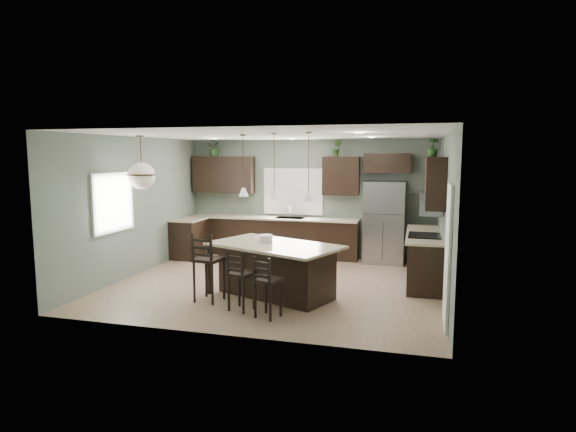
% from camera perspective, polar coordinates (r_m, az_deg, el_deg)
% --- Properties ---
extents(ground, '(6.00, 6.00, 0.00)m').
position_cam_1_polar(ground, '(9.29, -1.25, -7.96)').
color(ground, '#9E8466').
rests_on(ground, ground).
extents(pantry_door, '(0.04, 0.82, 2.04)m').
position_cam_1_polar(pantry_door, '(7.20, 18.42, -4.48)').
color(pantry_door, white).
rests_on(pantry_door, ground).
extents(window_back, '(1.35, 0.02, 1.00)m').
position_cam_1_polar(window_back, '(11.74, 0.61, 2.93)').
color(window_back, white).
rests_on(window_back, room_shell).
extents(window_left, '(0.02, 1.10, 1.00)m').
position_cam_1_polar(window_left, '(9.59, -20.08, 1.51)').
color(window_left, white).
rests_on(window_left, room_shell).
extents(left_return_cabs, '(0.60, 0.90, 0.90)m').
position_cam_1_polar(left_return_cabs, '(11.72, -11.66, -2.65)').
color(left_return_cabs, black).
rests_on(left_return_cabs, ground).
extents(left_return_countertop, '(0.66, 0.96, 0.04)m').
position_cam_1_polar(left_return_countertop, '(11.64, -11.63, -0.38)').
color(left_return_countertop, '#BCAF8E').
rests_on(left_return_countertop, left_return_cabs).
extents(back_lower_cabs, '(4.20, 0.60, 0.90)m').
position_cam_1_polar(back_lower_cabs, '(11.72, -1.88, -2.50)').
color(back_lower_cabs, black).
rests_on(back_lower_cabs, ground).
extents(back_countertop, '(4.20, 0.66, 0.04)m').
position_cam_1_polar(back_countertop, '(11.63, -1.92, -0.23)').
color(back_countertop, '#BCAF8E').
rests_on(back_countertop, back_lower_cabs).
extents(sink_inset, '(0.70, 0.45, 0.01)m').
position_cam_1_polar(sink_inset, '(11.51, 0.23, -0.23)').
color(sink_inset, gray).
rests_on(sink_inset, back_countertop).
extents(faucet, '(0.02, 0.02, 0.28)m').
position_cam_1_polar(faucet, '(11.46, 0.19, 0.47)').
color(faucet, silver).
rests_on(faucet, back_countertop).
extents(back_upper_left, '(1.55, 0.34, 0.90)m').
position_cam_1_polar(back_upper_left, '(12.12, -7.64, 4.90)').
color(back_upper_left, black).
rests_on(back_upper_left, room_shell).
extents(back_upper_right, '(0.85, 0.34, 0.90)m').
position_cam_1_polar(back_upper_right, '(11.32, 6.33, 4.76)').
color(back_upper_right, black).
rests_on(back_upper_right, room_shell).
extents(fridge_header, '(1.05, 0.34, 0.45)m').
position_cam_1_polar(fridge_header, '(11.20, 11.70, 6.16)').
color(fridge_header, black).
rests_on(fridge_header, room_shell).
extents(right_lower_cabs, '(0.60, 2.35, 0.90)m').
position_cam_1_polar(right_lower_cabs, '(9.68, 15.85, -4.87)').
color(right_lower_cabs, black).
rests_on(right_lower_cabs, ground).
extents(right_countertop, '(0.66, 2.35, 0.04)m').
position_cam_1_polar(right_countertop, '(9.59, 15.83, -2.12)').
color(right_countertop, '#BCAF8E').
rests_on(right_countertop, right_lower_cabs).
extents(cooktop, '(0.58, 0.75, 0.02)m').
position_cam_1_polar(cooktop, '(9.32, 15.85, -2.23)').
color(cooktop, black).
rests_on(cooktop, right_countertop).
extents(wall_oven_front, '(0.01, 0.72, 0.60)m').
position_cam_1_polar(wall_oven_front, '(9.41, 14.00, -5.15)').
color(wall_oven_front, gray).
rests_on(wall_oven_front, right_lower_cabs).
extents(right_upper_cabs, '(0.34, 2.35, 0.90)m').
position_cam_1_polar(right_upper_cabs, '(9.49, 16.95, 4.00)').
color(right_upper_cabs, black).
rests_on(right_upper_cabs, room_shell).
extents(microwave, '(0.40, 0.75, 0.40)m').
position_cam_1_polar(microwave, '(9.24, 16.60, 1.45)').
color(microwave, gray).
rests_on(microwave, right_upper_cabs).
extents(refrigerator, '(0.90, 0.74, 1.85)m').
position_cam_1_polar(refrigerator, '(11.08, 11.34, -0.72)').
color(refrigerator, '#93949B').
rests_on(refrigerator, ground).
extents(kitchen_island, '(2.50, 1.98, 0.92)m').
position_cam_1_polar(kitchen_island, '(8.32, -1.60, -6.49)').
color(kitchen_island, black).
rests_on(kitchen_island, ground).
extents(serving_dish, '(0.24, 0.24, 0.14)m').
position_cam_1_polar(serving_dish, '(8.33, -2.69, -2.72)').
color(serving_dish, silver).
rests_on(serving_dish, kitchen_island).
extents(bar_stool_left, '(0.49, 0.49, 1.17)m').
position_cam_1_polar(bar_stool_left, '(8.16, -9.37, -5.97)').
color(bar_stool_left, black).
rests_on(bar_stool_left, ground).
extents(bar_stool_center, '(0.44, 0.44, 0.97)m').
position_cam_1_polar(bar_stool_center, '(7.63, -5.57, -7.60)').
color(bar_stool_center, black).
rests_on(bar_stool_center, ground).
extents(bar_stool_right, '(0.44, 0.44, 0.95)m').
position_cam_1_polar(bar_stool_right, '(7.28, -2.39, -8.37)').
color(bar_stool_right, black).
rests_on(bar_stool_right, ground).
extents(pendant_left, '(0.17, 0.17, 1.10)m').
position_cam_1_polar(pendant_left, '(8.54, -5.32, 5.97)').
color(pendant_left, white).
rests_on(pendant_left, room_shell).
extents(pendant_center, '(0.17, 0.17, 1.10)m').
position_cam_1_polar(pendant_center, '(8.08, -1.65, 5.92)').
color(pendant_center, white).
rests_on(pendant_center, room_shell).
extents(pendant_right, '(0.17, 0.17, 1.10)m').
position_cam_1_polar(pendant_right, '(7.66, 2.45, 5.85)').
color(pendant_right, white).
rests_on(pendant_right, room_shell).
extents(chandelier, '(0.54, 0.54, 1.00)m').
position_cam_1_polar(chandelier, '(9.38, -17.02, 6.11)').
color(chandelier, '#F0E4C4').
rests_on(chandelier, room_shell).
extents(plant_back_left, '(0.49, 0.46, 0.43)m').
position_cam_1_polar(plant_back_left, '(12.17, -8.68, 8.01)').
color(plant_back_left, '#244C21').
rests_on(plant_back_left, back_upper_left).
extents(plant_back_right, '(0.22, 0.18, 0.39)m').
position_cam_1_polar(plant_back_right, '(11.30, 5.80, 8.04)').
color(plant_back_right, '#365625').
rests_on(plant_back_right, back_upper_right).
extents(plant_right_wall, '(0.24, 0.24, 0.38)m').
position_cam_1_polar(plant_right_wall, '(10.16, 16.79, 7.80)').
color(plant_right_wall, '#264A20').
rests_on(plant_right_wall, right_upper_cabs).
extents(room_shell, '(6.00, 6.00, 6.00)m').
position_cam_1_polar(room_shell, '(8.99, -1.28, 2.55)').
color(room_shell, '#5E6B5D').
rests_on(room_shell, ground).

